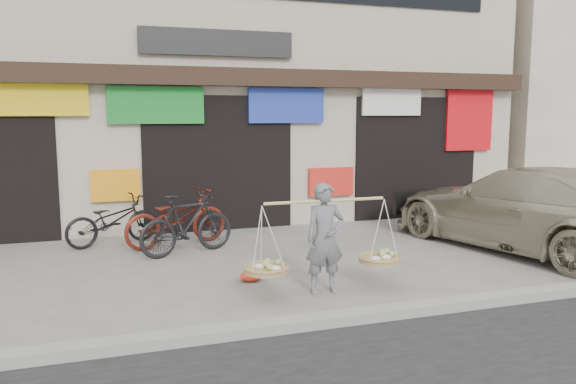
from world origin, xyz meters
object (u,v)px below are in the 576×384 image
object	(u,v)px
street_vendor	(325,243)
suv	(526,208)
bike_2	(176,218)
bike_0	(112,220)
bike_1	(187,224)

from	to	relation	value
street_vendor	suv	size ratio (longest dim) A/B	0.40
street_vendor	bike_2	size ratio (longest dim) A/B	1.12
bike_0	bike_2	world-z (taller)	bike_2
bike_0	bike_2	xyz separation A→B (m)	(1.08, -0.43, 0.06)
street_vendor	bike_0	size ratio (longest dim) A/B	1.27
bike_0	bike_1	xyz separation A→B (m)	(1.18, -1.10, 0.07)
street_vendor	bike_2	xyz separation A→B (m)	(-1.52, 3.27, -0.16)
bike_1	suv	xyz separation A→B (m)	(5.61, -1.48, 0.21)
bike_1	suv	distance (m)	5.81
bike_0	bike_1	distance (m)	1.61
street_vendor	suv	distance (m)	4.33
suv	bike_2	bearing A→B (deg)	-34.18
street_vendor	bike_2	distance (m)	3.61
street_vendor	bike_0	distance (m)	4.54
bike_0	suv	bearing A→B (deg)	-131.84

